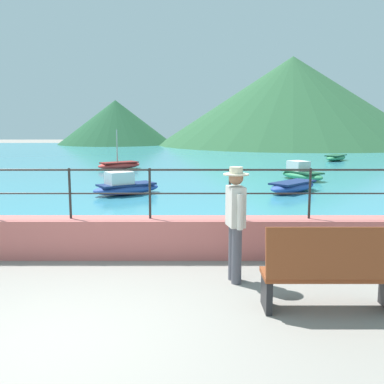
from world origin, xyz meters
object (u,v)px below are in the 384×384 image
at_px(bench_far, 332,270).
at_px(person_walking, 237,218).
at_px(boat_2, 337,158).
at_px(boat_1, 120,165).
at_px(boat_4, 294,186).
at_px(boat_6, 126,186).
at_px(boat_3, 302,173).

bearing_deg(bench_far, person_walking, 134.13).
bearing_deg(person_walking, boat_2, 69.10).
bearing_deg(boat_2, boat_1, -157.80).
height_order(bench_far, boat_1, boat_1).
bearing_deg(person_walking, boat_4, 72.30).
height_order(person_walking, boat_6, person_walking).
bearing_deg(boat_4, boat_6, -174.53).
bearing_deg(person_walking, bench_far, -45.87).
relative_size(bench_far, boat_2, 0.71).
xyz_separation_m(bench_far, boat_4, (1.66, 9.79, -0.30)).
distance_m(person_walking, boat_3, 12.63).
xyz_separation_m(bench_far, boat_6, (-3.94, 9.25, -0.23)).
xyz_separation_m(boat_1, boat_3, (8.16, -4.36, 0.06)).
relative_size(boat_3, boat_4, 1.08).
xyz_separation_m(boat_1, boat_2, (12.53, 5.11, -0.01)).
bearing_deg(boat_4, person_walking, -107.70).
distance_m(boat_2, boat_3, 10.43).
bearing_deg(boat_6, boat_2, 50.47).
height_order(bench_far, boat_4, bench_far).
distance_m(person_walking, boat_1, 16.95).
distance_m(boat_2, boat_4, 13.95).
xyz_separation_m(person_walking, boat_4, (2.76, 8.65, -0.72)).
relative_size(boat_1, boat_3, 0.97).
bearing_deg(boat_4, bench_far, -99.60).
bearing_deg(boat_6, boat_4, 5.47).
relative_size(boat_1, boat_2, 1.00).
bearing_deg(bench_far, boat_1, 107.23).
distance_m(bench_far, boat_2, 23.72).
height_order(person_walking, boat_3, person_walking).
relative_size(boat_3, boat_6, 1.02).
bearing_deg(boat_2, boat_3, -114.73).
distance_m(boat_1, boat_3, 9.26).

